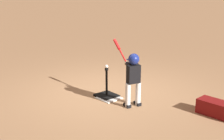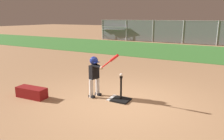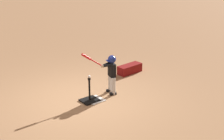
{
  "view_description": "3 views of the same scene",
  "coord_description": "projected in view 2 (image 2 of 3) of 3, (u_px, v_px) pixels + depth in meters",
  "views": [
    {
      "loc": [
        -5.1,
        4.24,
        2.43
      ],
      "look_at": [
        -0.15,
        0.02,
        0.58
      ],
      "focal_mm": 50.0,
      "sensor_mm": 36.0,
      "label": 1
    },
    {
      "loc": [
        2.17,
        -4.56,
        2.09
      ],
      "look_at": [
        -0.45,
        0.26,
        0.75
      ],
      "focal_mm": 35.0,
      "sensor_mm": 36.0,
      "label": 2
    },
    {
      "loc": [
        3.9,
        6.34,
        3.59
      ],
      "look_at": [
        -0.75,
        0.33,
        0.77
      ],
      "focal_mm": 50.0,
      "sensor_mm": 36.0,
      "label": 3
    }
  ],
  "objects": [
    {
      "name": "equipment_bag",
      "position": [
        32.0,
        92.0,
        5.78
      ],
      "size": [
        0.86,
        0.38,
        0.28
      ],
      "primitive_type": "cube",
      "rotation": [
        0.0,
        0.0,
        0.07
      ],
      "color": "maroon",
      "rests_on": "ground_plane"
    },
    {
      "name": "bleachers_right_center",
      "position": [
        119.0,
        33.0,
        20.97
      ],
      "size": [
        2.74,
        2.61,
        1.25
      ],
      "color": "#ADAFB7",
      "rests_on": "ground_plane"
    },
    {
      "name": "batting_tee",
      "position": [
        121.0,
        97.0,
        5.58
      ],
      "size": [
        0.45,
        0.4,
        0.65
      ],
      "color": "black",
      "rests_on": "ground_plane"
    },
    {
      "name": "baseball",
      "position": [
        121.0,
        75.0,
        5.44
      ],
      "size": [
        0.07,
        0.07,
        0.07
      ],
      "primitive_type": "sphere",
      "color": "white",
      "rests_on": "batting_tee"
    },
    {
      "name": "grass_outfield_strip",
      "position": [
        190.0,
        52.0,
        13.48
      ],
      "size": [
        56.0,
        6.71,
        0.02
      ],
      "primitive_type": "cube",
      "color": "#3D7F33",
      "rests_on": "ground_plane"
    },
    {
      "name": "batter_child",
      "position": [
        95.0,
        72.0,
        5.72
      ],
      "size": [
        0.94,
        0.41,
        1.25
      ],
      "color": "silver",
      "rests_on": "ground_plane"
    },
    {
      "name": "home_plate",
      "position": [
        117.0,
        99.0,
        5.69
      ],
      "size": [
        0.47,
        0.47,
        0.02
      ],
      "primitive_type": "cube",
      "rotation": [
        0.0,
        0.0,
        0.06
      ],
      "color": "white",
      "rests_on": "ground_plane"
    },
    {
      "name": "backstop_fence",
      "position": [
        200.0,
        32.0,
        16.72
      ],
      "size": [
        17.53,
        0.08,
        1.84
      ],
      "color": "#9E9EA3",
      "rests_on": "ground_plane"
    },
    {
      "name": "bleachers_left_center",
      "position": [
        202.0,
        38.0,
        17.77
      ],
      "size": [
        3.69,
        2.01,
        0.89
      ],
      "color": "#ADAFB7",
      "rests_on": "ground_plane"
    },
    {
      "name": "ground_plane",
      "position": [
        123.0,
        104.0,
        5.39
      ],
      "size": [
        90.0,
        90.0,
        0.0
      ],
      "primitive_type": "plane",
      "color": "#AD7F56"
    }
  ]
}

